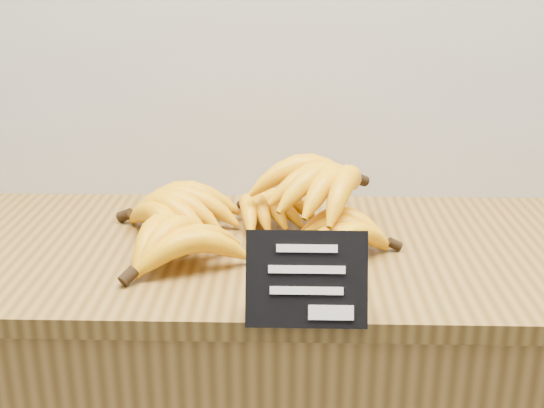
{
  "coord_description": "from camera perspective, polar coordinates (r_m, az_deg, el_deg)",
  "views": [
    {
      "loc": [
        0.1,
        1.68,
        1.39
      ],
      "look_at": [
        0.07,
        2.7,
        1.02
      ],
      "focal_mm": 45.0,
      "sensor_mm": 36.0,
      "label": 1
    }
  ],
  "objects": [
    {
      "name": "counter_top",
      "position": [
        1.17,
        0.06,
        -4.0
      ],
      "size": [
        1.5,
        0.54,
        0.03
      ],
      "primitive_type": "cube",
      "color": "brown",
      "rests_on": "counter"
    },
    {
      "name": "banana_pile",
      "position": [
        1.16,
        -1.53,
        -0.81
      ],
      "size": [
        0.49,
        0.37,
        0.13
      ],
      "color": "#EBAC09",
      "rests_on": "counter_top"
    },
    {
      "name": "chalkboard_sign",
      "position": [
        0.9,
        2.91,
        -6.32
      ],
      "size": [
        0.16,
        0.05,
        0.12
      ],
      "primitive_type": "cube",
      "rotation": [
        -0.37,
        0.0,
        0.0
      ],
      "color": "black",
      "rests_on": "counter_top"
    }
  ]
}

